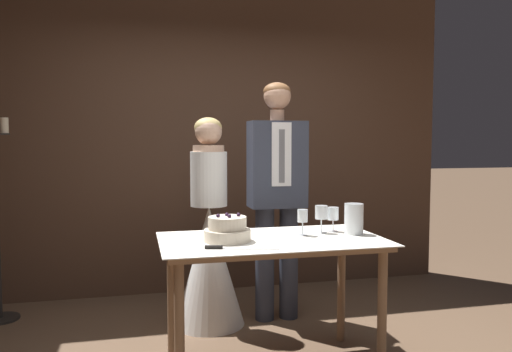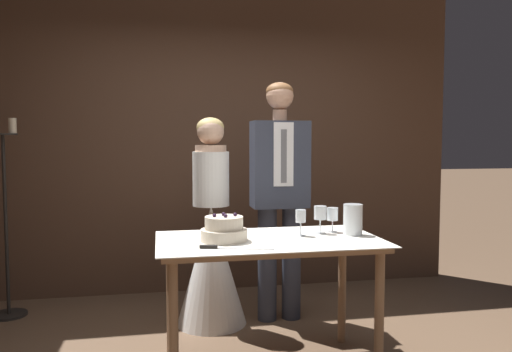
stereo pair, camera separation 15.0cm
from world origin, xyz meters
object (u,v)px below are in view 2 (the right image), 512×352
(hurricane_candle, at_px, (353,220))
(bride, at_px, (211,249))
(tiered_cake, at_px, (224,230))
(wine_glass_near, at_px, (301,218))
(cake_table, at_px, (269,255))
(wine_glass_middle, at_px, (333,215))
(cake_knife, at_px, (222,247))
(wine_glass_far, at_px, (320,214))
(groom, at_px, (280,187))
(candle_stand, at_px, (6,225))

(hurricane_candle, relative_size, bride, 0.12)
(tiered_cake, height_order, wine_glass_near, tiered_cake)
(cake_table, distance_m, bride, 0.88)
(wine_glass_middle, distance_m, bride, 1.06)
(bride, bearing_deg, cake_knife, -92.65)
(wine_glass_far, bearing_deg, tiered_cake, -169.20)
(wine_glass_middle, bearing_deg, bride, 136.58)
(cake_knife, bearing_deg, wine_glass_near, 42.22)
(bride, height_order, groom, groom)
(cake_table, xyz_separation_m, wine_glass_near, (0.22, 0.06, 0.22))
(wine_glass_near, bearing_deg, hurricane_candle, -5.87)
(wine_glass_middle, distance_m, hurricane_candle, 0.15)
(cake_table, bearing_deg, wine_glass_middle, 16.61)
(wine_glass_far, relative_size, hurricane_candle, 0.91)
(wine_glass_middle, bearing_deg, wine_glass_near, -161.60)
(bride, bearing_deg, tiered_cake, -90.70)
(cake_table, bearing_deg, tiered_cake, -177.03)
(wine_glass_near, distance_m, groom, 0.78)
(tiered_cake, height_order, groom, groom)
(tiered_cake, bearing_deg, candle_stand, 140.23)
(wine_glass_middle, height_order, groom, groom)
(groom, bearing_deg, cake_table, -108.08)
(wine_glass_far, relative_size, candle_stand, 0.11)
(hurricane_candle, xyz_separation_m, bride, (-0.83, 0.81, -0.32))
(cake_knife, relative_size, wine_glass_far, 2.28)
(wine_glass_near, bearing_deg, cake_knife, -152.04)
(cake_knife, xyz_separation_m, candle_stand, (-1.56, 1.54, -0.08))
(cake_knife, relative_size, groom, 0.22)
(bride, xyz_separation_m, candle_stand, (-1.60, 0.48, 0.16))
(cake_knife, height_order, bride, bride)
(wine_glass_middle, height_order, hurricane_candle, hurricane_candle)
(cake_table, distance_m, hurricane_candle, 0.59)
(wine_glass_middle, xyz_separation_m, bride, (-0.73, 0.69, -0.34))
(tiered_cake, relative_size, wine_glass_near, 1.69)
(candle_stand, bearing_deg, cake_knife, -44.73)
(cake_knife, height_order, wine_glass_near, wine_glass_near)
(cake_knife, height_order, wine_glass_middle, wine_glass_middle)
(wine_glass_near, height_order, candle_stand, candle_stand)
(wine_glass_near, xyz_separation_m, bride, (-0.49, 0.77, -0.35))
(cake_knife, bearing_deg, candle_stand, 149.52)
(wine_glass_far, xyz_separation_m, groom, (-0.10, 0.72, 0.12))
(hurricane_candle, distance_m, groom, 0.87)
(groom, relative_size, candle_stand, 1.16)
(wine_glass_near, distance_m, wine_glass_middle, 0.25)
(tiered_cake, distance_m, wine_glass_far, 0.66)
(tiered_cake, height_order, wine_glass_middle, tiered_cake)
(groom, bearing_deg, candle_stand, 167.31)
(cake_table, xyz_separation_m, groom, (0.27, 0.83, 0.34))
(hurricane_candle, height_order, candle_stand, candle_stand)
(tiered_cake, bearing_deg, wine_glass_middle, 11.58)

